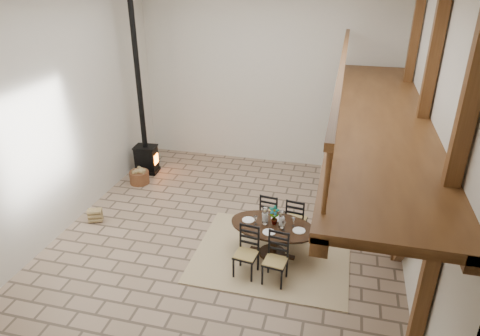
% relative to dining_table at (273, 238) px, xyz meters
% --- Properties ---
extents(ground, '(8.00, 8.00, 0.00)m').
position_rel_dining_table_xyz_m(ground, '(-1.02, 0.48, -0.41)').
color(ground, '#907760').
rests_on(ground, ground).
extents(room_shell, '(7.02, 8.02, 5.01)m').
position_rel_dining_table_xyz_m(room_shell, '(0.17, 0.48, 2.61)').
color(room_shell, beige).
rests_on(room_shell, ground).
extents(rug, '(3.00, 2.50, 0.02)m').
position_rel_dining_table_xyz_m(rug, '(-0.00, -0.00, -0.40)').
color(rug, tan).
rests_on(rug, ground).
extents(dining_table, '(1.79, 1.97, 1.08)m').
position_rel_dining_table_xyz_m(dining_table, '(0.00, 0.00, 0.00)').
color(dining_table, black).
rests_on(dining_table, ground).
extents(wood_stove, '(0.63, 0.50, 5.00)m').
position_rel_dining_table_xyz_m(wood_stove, '(-4.02, 2.87, 0.74)').
color(wood_stove, black).
rests_on(wood_stove, ground).
extents(log_basket, '(0.50, 0.50, 0.42)m').
position_rel_dining_table_xyz_m(log_basket, '(-3.93, 2.21, -0.22)').
color(log_basket, brown).
rests_on(log_basket, ground).
extents(log_stack, '(0.36, 0.30, 0.31)m').
position_rel_dining_table_xyz_m(log_stack, '(-4.05, 0.25, -0.25)').
color(log_stack, tan).
rests_on(log_stack, ground).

